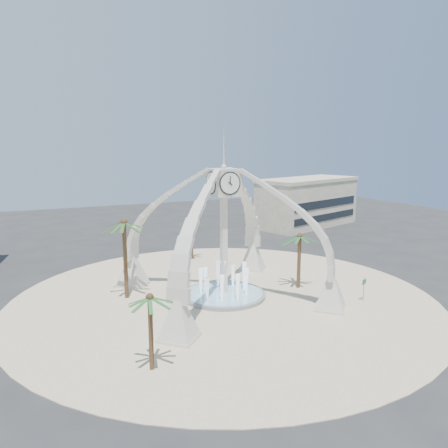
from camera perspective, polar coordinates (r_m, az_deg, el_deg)
name	(u,v)px	position (r m, az deg, el deg)	size (l,w,h in m)	color
ground	(224,297)	(42.59, -0.02, -9.51)	(140.00, 140.00, 0.00)	#282828
plaza	(224,297)	(42.58, -0.02, -9.47)	(40.00, 40.00, 0.06)	beige
clock_tower	(224,231)	(40.85, -0.02, -0.91)	(17.94, 17.94, 16.30)	beige
fountain	(224,294)	(42.49, -0.02, -9.14)	(8.00, 8.00, 3.62)	gray
building_ne	(307,202)	(80.31, 10.84, 2.86)	(21.87, 14.17, 8.60)	beige
palm_east	(300,237)	(44.38, 9.87, -1.67)	(5.06, 5.06, 6.14)	brown
palm_west	(124,224)	(41.48, -12.95, 0.05)	(5.53, 5.53, 8.16)	brown
palm_north	(192,220)	(55.19, -4.24, 0.55)	(4.01, 4.01, 5.82)	brown
palm_south	(150,298)	(28.31, -9.68, -9.56)	(4.15, 4.15, 5.58)	brown
street_sign	(364,285)	(42.93, 17.81, -7.57)	(0.78, 0.33, 2.27)	slate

